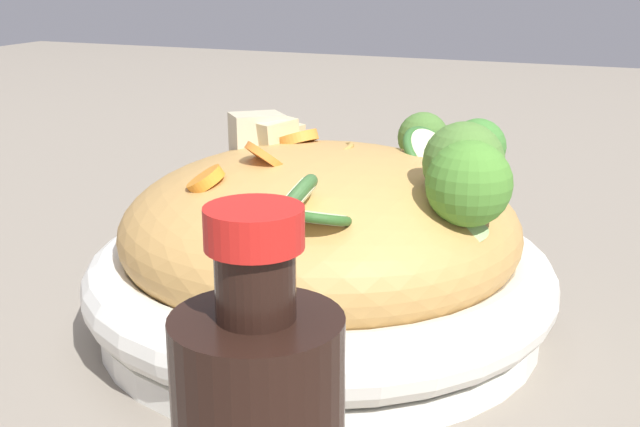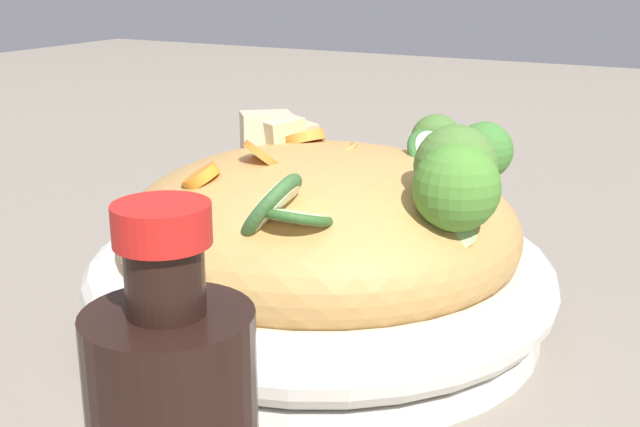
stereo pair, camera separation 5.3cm
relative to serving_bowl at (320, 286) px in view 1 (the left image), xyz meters
The scene contains 7 objects.
ground_plane 0.03m from the serving_bowl, ahead, with size 3.00×3.00×0.00m, color gray.
serving_bowl is the anchor object (origin of this frame).
noodle_heap 0.04m from the serving_bowl, 112.90° to the right, with size 0.25×0.25×0.10m.
broccoli_florets 0.12m from the serving_bowl, behind, with size 0.11×0.19×0.06m.
carrot_coins 0.09m from the serving_bowl, ahead, with size 0.06×0.13×0.03m.
zucchini_slices 0.09m from the serving_bowl, 131.78° to the left, with size 0.08×0.19×0.04m.
chicken_chunks 0.10m from the serving_bowl, 47.10° to the right, with size 0.19×0.09×0.04m.
Camera 1 is at (-0.19, 0.47, 0.23)m, focal length 46.83 mm.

